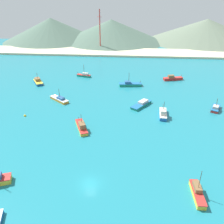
{
  "coord_description": "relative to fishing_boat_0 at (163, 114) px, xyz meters",
  "views": [
    {
      "loc": [
        8.2,
        -37.72,
        38.1
      ],
      "look_at": [
        1.96,
        34.51,
        0.25
      ],
      "focal_mm": 37.15,
      "sensor_mm": 36.0,
      "label": 1
    }
  ],
  "objects": [
    {
      "name": "ground",
      "position": [
        -19.61,
        -3.39,
        -1.27
      ],
      "size": [
        260.0,
        280.0,
        0.5
      ],
      "color": "teal"
    },
    {
      "name": "fishing_boat_0",
      "position": [
        0.0,
        0.0,
        0.0
      ],
      "size": [
        2.99,
        8.14,
        5.55
      ],
      "color": "#1E5BA8",
      "rests_on": "ground"
    },
    {
      "name": "fishing_boat_1",
      "position": [
        -34.97,
        38.78,
        -0.25
      ],
      "size": [
        7.35,
        3.64,
        6.15
      ],
      "color": "#198466",
      "rests_on": "ground"
    },
    {
      "name": "fishing_boat_2",
      "position": [
        19.45,
        6.47,
        -0.3
      ],
      "size": [
        5.05,
        7.08,
        4.63
      ],
      "color": "red",
      "rests_on": "ground"
    },
    {
      "name": "fishing_boat_3",
      "position": [
        -54.53,
        27.61,
        -0.17
      ],
      "size": [
        6.76,
        8.27,
        5.02
      ],
      "color": "#14478C",
      "rests_on": "ground"
    },
    {
      "name": "fishing_boat_5",
      "position": [
        -38.98,
        9.29,
        -0.32
      ],
      "size": [
        8.64,
        7.53,
        5.13
      ],
      "color": "orange",
      "rests_on": "ground"
    },
    {
      "name": "fishing_boat_6",
      "position": [
        3.33,
        -34.72,
        -0.15
      ],
      "size": [
        2.03,
        7.33,
        6.61
      ],
      "color": "gold",
      "rests_on": "ground"
    },
    {
      "name": "fishing_boat_8",
      "position": [
        -26.09,
        -10.65,
        -0.14
      ],
      "size": [
        5.73,
        9.53,
        5.37
      ],
      "color": "gold",
      "rests_on": "ground"
    },
    {
      "name": "fishing_boat_11",
      "position": [
        -7.1,
        7.63,
        -0.35
      ],
      "size": [
        8.15,
        9.77,
        1.77
      ],
      "color": "#198466",
      "rests_on": "ground"
    },
    {
      "name": "fishing_boat_12",
      "position": [
        -11.78,
        27.91,
        -0.23
      ],
      "size": [
        10.42,
        4.02,
        6.09
      ],
      "color": "#198466",
      "rests_on": "ground"
    },
    {
      "name": "fishing_boat_14",
      "position": [
        8.58,
        37.55,
        -0.16
      ],
      "size": [
        9.64,
        4.67,
        2.52
      ],
      "color": "red",
      "rests_on": "ground"
    },
    {
      "name": "buoy_0",
      "position": [
        -47.27,
        -4.05,
        -0.87
      ],
      "size": [
        0.85,
        0.85,
        0.85
      ],
      "color": "gold",
      "rests_on": "ground"
    },
    {
      "name": "beach_strip",
      "position": [
        -19.61,
        90.34,
        -0.42
      ],
      "size": [
        247.0,
        22.56,
        1.2
      ],
      "primitive_type": "cube",
      "color": "beige",
      "rests_on": "ground"
    },
    {
      "name": "hill_west",
      "position": [
        -80.78,
        131.16,
        8.27
      ],
      "size": [
        81.05,
        81.05,
        18.57
      ],
      "color": "#4C6656",
      "rests_on": "ground"
    },
    {
      "name": "hill_central",
      "position": [
        -29.6,
        132.06,
        7.83
      ],
      "size": [
        87.95,
        87.95,
        17.69
      ],
      "color": "#4C6656",
      "rests_on": "ground"
    },
    {
      "name": "hill_east",
      "position": [
        50.33,
        140.33,
        7.95
      ],
      "size": [
        96.79,
        96.79,
        17.93
      ],
      "color": "#60705B",
      "rests_on": "ground"
    },
    {
      "name": "radio_tower",
      "position": [
        -34.4,
        97.1,
        13.08
      ],
      "size": [
        2.76,
        2.21,
        27.64
      ],
      "color": "#B7332D",
      "rests_on": "ground"
    }
  ]
}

